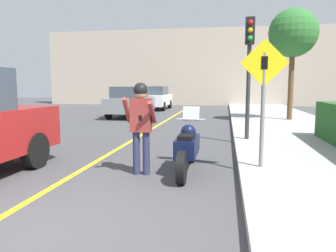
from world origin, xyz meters
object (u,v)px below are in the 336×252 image
traffic_light (249,55)px  street_tree (293,34)px  motorcycle (187,147)px  crossing_sign (263,91)px  person_biker (141,118)px  parked_car_grey (131,102)px  parked_car_white (155,98)px

traffic_light → street_tree: 6.70m
motorcycle → street_tree: 10.84m
street_tree → crossing_sign: bearing=-103.3°
person_biker → parked_car_grey: 11.88m
traffic_light → parked_car_white: (-5.68, 13.32, -1.76)m
person_biker → street_tree: 11.31m
motorcycle → parked_car_grey: bearing=112.0°
crossing_sign → parked_car_grey: size_ratio=0.59×
motorcycle → parked_car_grey: (-4.43, 10.95, 0.36)m
motorcycle → person_biker: bearing=-156.4°
crossing_sign → parked_car_grey: bearing=118.3°
motorcycle → parked_car_grey: 11.82m
parked_car_grey → person_biker: bearing=-72.5°
traffic_light → parked_car_grey: size_ratio=0.84×
person_biker → crossing_sign: crossing_sign is taller
motorcycle → street_tree: size_ratio=0.46×
person_biker → motorcycle: bearing=23.6°
motorcycle → parked_car_grey: size_ratio=0.56×
parked_car_white → traffic_light: bearing=-66.9°
parked_car_white → crossing_sign: bearing=-71.1°
traffic_light → street_tree: bearing=69.3°
parked_car_grey → parked_car_white: size_ratio=1.00×
person_biker → parked_car_grey: bearing=107.5°
street_tree → parked_car_white: size_ratio=1.21×
motorcycle → street_tree: (3.70, 9.53, 3.58)m
crossing_sign → parked_car_white: (-5.74, 16.73, -0.79)m
person_biker → traffic_light: bearing=59.3°
traffic_light → parked_car_grey: 9.69m
person_biker → parked_car_grey: (-3.57, 11.33, -0.26)m
traffic_light → street_tree: size_ratio=0.70×
person_biker → street_tree: bearing=65.3°
street_tree → parked_car_grey: (-8.13, 1.42, -3.23)m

